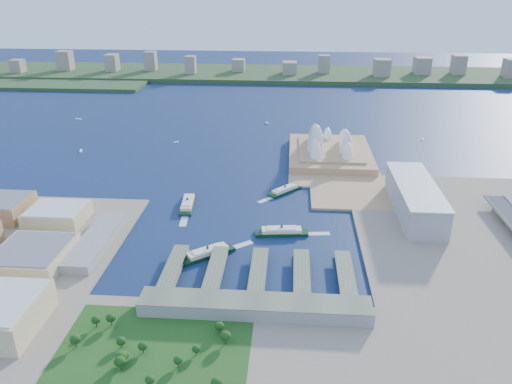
# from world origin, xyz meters

# --- Properties ---
(ground) EXTENTS (3000.00, 3000.00, 0.00)m
(ground) POSITION_xyz_m (0.00, 0.00, 0.00)
(ground) COLOR #0E1B43
(ground) RESTS_ON ground
(south_land) EXTENTS (720.00, 180.00, 3.00)m
(south_land) POSITION_xyz_m (0.00, -210.00, 1.50)
(south_land) COLOR gray
(south_land) RESTS_ON ground
(east_land) EXTENTS (240.00, 500.00, 3.00)m
(east_land) POSITION_xyz_m (240.00, -50.00, 1.50)
(east_land) COLOR gray
(east_land) RESTS_ON ground
(peninsula) EXTENTS (135.00, 220.00, 3.00)m
(peninsula) POSITION_xyz_m (107.50, 260.00, 1.50)
(peninsula) COLOR tan
(peninsula) RESTS_ON ground
(far_shore) EXTENTS (2200.00, 260.00, 12.00)m
(far_shore) POSITION_xyz_m (0.00, 980.00, 6.00)
(far_shore) COLOR #2D4926
(far_shore) RESTS_ON ground
(opera_house) EXTENTS (134.00, 180.00, 58.00)m
(opera_house) POSITION_xyz_m (105.00, 280.00, 32.00)
(opera_house) COLOR white
(opera_house) RESTS_ON peninsula
(toaster_building) EXTENTS (45.00, 155.00, 35.00)m
(toaster_building) POSITION_xyz_m (195.00, 80.00, 20.50)
(toaster_building) COLOR #98989E
(toaster_building) RESTS_ON east_land
(ferry_wharves) EXTENTS (184.00, 90.00, 9.30)m
(ferry_wharves) POSITION_xyz_m (14.00, -75.00, 4.65)
(ferry_wharves) COLOR #59654D
(ferry_wharves) RESTS_ON ground
(terminal_building) EXTENTS (200.00, 28.00, 12.00)m
(terminal_building) POSITION_xyz_m (15.00, -135.00, 9.00)
(terminal_building) COLOR gray
(terminal_building) RESTS_ON south_land
(park) EXTENTS (150.00, 110.00, 16.00)m
(park) POSITION_xyz_m (-60.00, -190.00, 11.00)
(park) COLOR #194714
(park) RESTS_ON south_land
(far_skyline) EXTENTS (1900.00, 140.00, 55.00)m
(far_skyline) POSITION_xyz_m (0.00, 960.00, 39.50)
(far_skyline) COLOR gray
(far_skyline) RESTS_ON far_shore
(ferry_a) EXTENTS (20.65, 61.94, 11.50)m
(ferry_a) POSITION_xyz_m (-87.36, 80.82, 5.75)
(ferry_a) COLOR black
(ferry_a) RESTS_ON ground
(ferry_b) EXTENTS (45.78, 47.68, 9.97)m
(ferry_b) POSITION_xyz_m (35.62, 134.14, 4.98)
(ferry_b) COLOR black
(ferry_b) RESTS_ON ground
(ferry_c) EXTENTS (56.69, 48.08, 11.27)m
(ferry_c) POSITION_xyz_m (-41.95, -38.69, 5.64)
(ferry_c) COLOR black
(ferry_c) RESTS_ON ground
(ferry_d) EXTENTS (61.16, 21.70, 11.32)m
(ferry_d) POSITION_xyz_m (34.19, 14.29, 5.66)
(ferry_d) COLOR black
(ferry_d) RESTS_ON ground
(boat_a) EXTENTS (7.52, 14.44, 2.71)m
(boat_a) POSITION_xyz_m (-309.10, 281.35, 1.35)
(boat_a) COLOR white
(boat_a) RESTS_ON ground
(boat_b) EXTENTS (9.36, 8.24, 2.51)m
(boat_b) POSITION_xyz_m (-159.68, 338.22, 1.26)
(boat_b) COLOR white
(boat_b) RESTS_ON ground
(boat_c) EXTENTS (6.84, 10.74, 2.34)m
(boat_c) POSITION_xyz_m (277.20, 386.95, 1.17)
(boat_c) COLOR white
(boat_c) RESTS_ON ground
(boat_d) EXTENTS (14.30, 5.33, 2.36)m
(boat_d) POSITION_xyz_m (-393.91, 477.38, 1.18)
(boat_d) COLOR white
(boat_d) RESTS_ON ground
(boat_e) EXTENTS (8.37, 12.83, 3.01)m
(boat_e) POSITION_xyz_m (-6.73, 474.08, 1.51)
(boat_e) COLOR white
(boat_e) RESTS_ON ground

